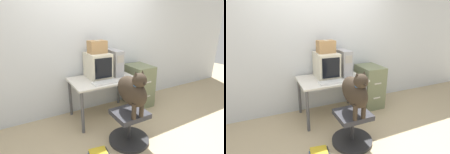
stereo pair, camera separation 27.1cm
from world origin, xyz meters
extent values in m
plane|color=tan|center=(0.00, 0.00, 0.00)|extent=(12.00, 12.00, 0.00)
cube|color=silver|center=(0.00, 0.81, 1.30)|extent=(8.00, 0.05, 2.60)
cube|color=silver|center=(0.00, 0.37, 0.71)|extent=(1.14, 0.74, 0.03)
cylinder|color=#4C4C51|center=(-0.52, 0.05, 0.35)|extent=(0.05, 0.05, 0.70)
cylinder|color=#4C4C51|center=(0.52, 0.05, 0.35)|extent=(0.05, 0.05, 0.70)
cylinder|color=#4C4C51|center=(-0.52, 0.69, 0.35)|extent=(0.05, 0.05, 0.70)
cylinder|color=#4C4C51|center=(0.52, 0.69, 0.35)|extent=(0.05, 0.05, 0.70)
cube|color=beige|center=(-0.04, 0.50, 0.95)|extent=(0.38, 0.47, 0.43)
cube|color=black|center=(-0.04, 0.26, 0.95)|extent=(0.31, 0.01, 0.34)
cube|color=#99999E|center=(0.29, 0.48, 0.96)|extent=(0.17, 0.43, 0.46)
cube|color=#9E998E|center=(0.29, 0.26, 1.06)|extent=(0.13, 0.01, 0.13)
cube|color=silver|center=(-0.08, 0.14, 0.74)|extent=(0.41, 0.18, 0.02)
cube|color=silver|center=(-0.08, 0.14, 0.75)|extent=(0.38, 0.15, 0.00)
ellipsoid|color=silver|center=(0.21, 0.14, 0.75)|extent=(0.07, 0.05, 0.04)
cylinder|color=#262628|center=(0.00, -0.46, 0.02)|extent=(0.59, 0.59, 0.04)
cylinder|color=#262628|center=(0.00, -0.46, 0.23)|extent=(0.05, 0.05, 0.37)
cube|color=#2D2D33|center=(0.00, -0.46, 0.45)|extent=(0.46, 0.42, 0.07)
ellipsoid|color=#33281E|center=(0.00, -0.47, 0.80)|extent=(0.22, 0.60, 0.39)
cylinder|color=#33281E|center=(-0.06, -0.64, 0.59)|extent=(0.06, 0.06, 0.22)
cylinder|color=#33281E|center=(0.06, -0.64, 0.59)|extent=(0.06, 0.06, 0.22)
sphere|color=#33281E|center=(0.00, -0.64, 1.00)|extent=(0.18, 0.18, 0.18)
cone|color=black|center=(0.00, -0.72, 0.99)|extent=(0.08, 0.09, 0.08)
cone|color=#33281E|center=(-0.05, -0.63, 1.08)|extent=(0.06, 0.06, 0.08)
cone|color=#33281E|center=(0.05, -0.63, 1.08)|extent=(0.06, 0.06, 0.08)
torus|color=blue|center=(0.00, -0.62, 0.93)|extent=(0.13, 0.13, 0.02)
cube|color=#6B7251|center=(0.87, 0.46, 0.42)|extent=(0.43, 0.56, 0.84)
cube|color=beige|center=(0.87, 0.18, 0.57)|extent=(0.15, 0.01, 0.02)
cube|color=beige|center=(0.87, 0.18, 0.27)|extent=(0.15, 0.01, 0.02)
cube|color=#A87F51|center=(-0.04, 0.50, 1.27)|extent=(0.30, 0.22, 0.21)
cube|color=beige|center=(-0.04, 0.50, 1.38)|extent=(0.04, 0.22, 0.00)
cube|color=#262628|center=(-0.52, -0.53, 0.03)|extent=(0.27, 0.21, 0.02)
cube|color=gold|center=(-0.53, -0.52, 0.05)|extent=(0.25, 0.22, 0.02)
camera|label=1|loc=(-1.28, -2.24, 1.70)|focal=28.00mm
camera|label=2|loc=(-1.04, -2.36, 1.70)|focal=28.00mm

